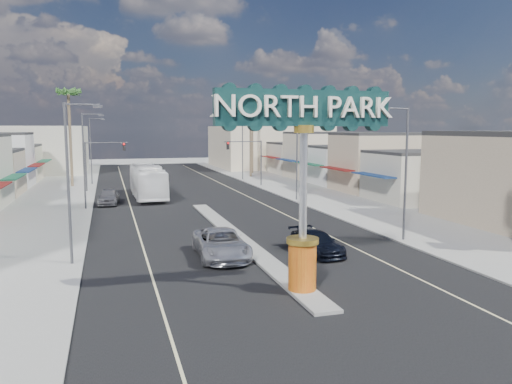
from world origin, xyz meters
TOP-DOWN VIEW (x-y plane):
  - ground at (0.00, 30.00)m, footprint 160.00×160.00m
  - road at (0.00, 30.00)m, footprint 20.00×120.00m
  - median_island at (0.00, 14.00)m, footprint 1.30×30.00m
  - sidewalk_left at (-14.00, 30.00)m, footprint 8.00×120.00m
  - sidewalk_right at (14.00, 30.00)m, footprint 8.00×120.00m
  - storefront_row_right at (24.00, 43.00)m, footprint 12.00×42.00m
  - backdrop_far_left at (-22.00, 75.00)m, footprint 20.00×20.00m
  - backdrop_far_right at (22.00, 75.00)m, footprint 20.00×20.00m
  - gateway_sign at (0.00, 1.98)m, footprint 8.20×1.50m
  - traffic_signal_left at (-9.18, 43.99)m, footprint 5.09×0.45m
  - traffic_signal_right at (9.18, 43.99)m, footprint 5.09×0.45m
  - streetlight_l_near at (-10.43, 10.00)m, footprint 2.03×0.22m
  - streetlight_l_mid at (-10.43, 30.00)m, footprint 2.03×0.22m
  - streetlight_l_far at (-10.43, 52.00)m, footprint 2.03×0.22m
  - streetlight_r_near at (10.43, 10.00)m, footprint 2.03×0.22m
  - streetlight_r_mid at (10.43, 30.00)m, footprint 2.03×0.22m
  - streetlight_r_far at (10.43, 52.00)m, footprint 2.03×0.22m
  - palm_left_far at (-13.00, 50.00)m, footprint 2.60×2.60m
  - palm_right_mid at (13.00, 56.00)m, footprint 2.60×2.60m
  - palm_right_far at (15.00, 62.00)m, footprint 2.60×2.60m
  - suv_left at (-2.23, 9.25)m, footprint 3.02×6.17m
  - suv_right at (3.57, 8.51)m, footprint 2.37×4.90m
  - car_parked_left at (-8.51, 32.81)m, footprint 2.44×4.93m
  - city_bus at (-4.32, 37.05)m, footprint 3.25×12.88m

SIDE VIEW (x-z plane):
  - ground at x=0.00m, z-range 0.00..0.00m
  - road at x=0.00m, z-range 0.00..0.01m
  - sidewalk_left at x=-14.00m, z-range 0.00..0.12m
  - sidewalk_right at x=14.00m, z-range 0.00..0.12m
  - median_island at x=0.00m, z-range 0.00..0.16m
  - suv_right at x=3.57m, z-range 0.00..1.37m
  - car_parked_left at x=-8.51m, z-range 0.00..1.61m
  - suv_left at x=-2.23m, z-range 0.00..1.69m
  - city_bus at x=-4.32m, z-range 0.00..3.57m
  - storefront_row_right at x=24.00m, z-range 0.00..6.00m
  - backdrop_far_left at x=-22.00m, z-range 0.00..8.00m
  - backdrop_far_right at x=22.00m, z-range 0.00..8.00m
  - traffic_signal_left at x=-9.18m, z-range 1.27..7.27m
  - traffic_signal_right at x=9.18m, z-range 1.27..7.27m
  - streetlight_l_near at x=-10.43m, z-range 0.57..9.57m
  - streetlight_l_mid at x=-10.43m, z-range 0.57..9.57m
  - streetlight_l_far at x=-10.43m, z-range 0.57..9.57m
  - streetlight_r_near at x=10.43m, z-range 0.57..9.57m
  - streetlight_r_mid at x=10.43m, z-range 0.57..9.57m
  - streetlight_r_far at x=10.43m, z-range 0.57..9.57m
  - gateway_sign at x=0.00m, z-range 1.35..10.50m
  - palm_right_mid at x=13.00m, z-range 4.55..16.65m
  - palm_left_far at x=-13.00m, z-range 4.95..18.05m
  - palm_right_far at x=15.00m, z-range 5.34..19.44m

